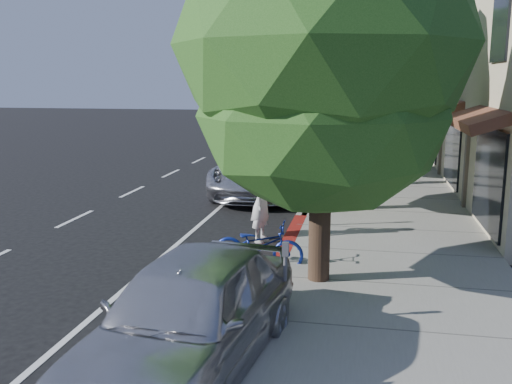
% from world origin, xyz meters
% --- Properties ---
extents(ground, '(120.00, 120.00, 0.00)m').
position_xyz_m(ground, '(0.00, 0.00, 0.00)').
color(ground, black).
rests_on(ground, ground).
extents(sidewalk, '(4.60, 56.00, 0.15)m').
position_xyz_m(sidewalk, '(2.30, 8.00, 0.07)').
color(sidewalk, gray).
rests_on(sidewalk, ground).
extents(curb, '(0.30, 56.00, 0.15)m').
position_xyz_m(curb, '(0.00, 8.00, 0.07)').
color(curb, '#9E998E').
rests_on(curb, ground).
extents(curb_red_segment, '(0.32, 4.00, 0.15)m').
position_xyz_m(curb_red_segment, '(0.00, 1.00, 0.07)').
color(curb_red_segment, maroon).
rests_on(curb_red_segment, ground).
extents(street_tree_0, '(5.24, 5.24, 7.24)m').
position_xyz_m(street_tree_0, '(0.90, -2.00, 4.29)').
color(street_tree_0, black).
rests_on(street_tree_0, ground).
extents(street_tree_1, '(5.05, 5.05, 7.36)m').
position_xyz_m(street_tree_1, '(0.90, 4.00, 4.42)').
color(street_tree_1, black).
rests_on(street_tree_1, ground).
extents(street_tree_2, '(4.95, 4.95, 7.47)m').
position_xyz_m(street_tree_2, '(0.90, 10.00, 4.53)').
color(street_tree_2, black).
rests_on(street_tree_2, ground).
extents(street_tree_3, '(4.38, 4.38, 7.12)m').
position_xyz_m(street_tree_3, '(0.90, 16.00, 4.39)').
color(street_tree_3, black).
rests_on(street_tree_3, ground).
extents(street_tree_4, '(5.24, 5.24, 7.62)m').
position_xyz_m(street_tree_4, '(0.90, 22.00, 4.58)').
color(street_tree_4, black).
rests_on(street_tree_4, ground).
extents(street_tree_5, '(4.09, 4.09, 7.33)m').
position_xyz_m(street_tree_5, '(0.90, 28.00, 4.61)').
color(street_tree_5, black).
rests_on(street_tree_5, ground).
extents(cyclist, '(0.56, 0.77, 1.95)m').
position_xyz_m(cyclist, '(-0.70, 0.82, 0.97)').
color(cyclist, white).
rests_on(cyclist, ground).
extents(bicycle, '(1.85, 0.65, 0.97)m').
position_xyz_m(bicycle, '(-0.40, -1.15, 0.49)').
color(bicycle, navy).
rests_on(bicycle, ground).
extents(silver_suv, '(2.96, 6.23, 1.72)m').
position_xyz_m(silver_suv, '(-1.62, 6.54, 0.86)').
color(silver_suv, silver).
rests_on(silver_suv, ground).
extents(dark_sedan, '(1.88, 4.15, 1.32)m').
position_xyz_m(dark_sedan, '(-2.20, 14.50, 0.66)').
color(dark_sedan, black).
rests_on(dark_sedan, ground).
extents(white_pickup, '(3.12, 6.25, 1.74)m').
position_xyz_m(white_pickup, '(-0.67, 15.12, 0.87)').
color(white_pickup, silver).
rests_on(white_pickup, ground).
extents(dark_suv_far, '(2.30, 5.29, 1.78)m').
position_xyz_m(dark_suv_far, '(-2.20, 28.00, 0.89)').
color(dark_suv_far, black).
rests_on(dark_suv_far, ground).
extents(near_car_a, '(2.47, 4.91, 1.60)m').
position_xyz_m(near_car_a, '(-0.50, -5.50, 0.80)').
color(near_car_a, '#BCBCC1').
rests_on(near_car_a, ground).
extents(pedestrian, '(1.14, 1.05, 1.88)m').
position_xyz_m(pedestrian, '(1.73, 8.28, 1.09)').
color(pedestrian, black).
rests_on(pedestrian, sidewalk).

